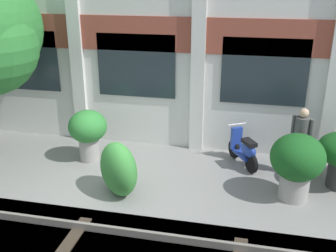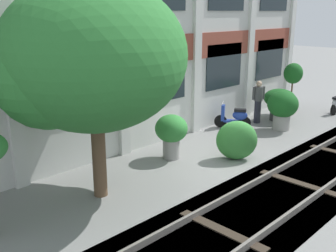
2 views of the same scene
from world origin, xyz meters
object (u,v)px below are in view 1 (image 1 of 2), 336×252
object	(u,v)px
scooter_second_parked	(244,150)
resident_by_doorway	(301,140)
topiary_hedge	(118,169)
potted_plant_ribbed_drum	(88,130)
potted_plant_stone_basin	(297,162)

from	to	relation	value
scooter_second_parked	resident_by_doorway	xyz separation A→B (m)	(1.28, -0.19, 0.47)
resident_by_doorway	topiary_hedge	world-z (taller)	resident_by_doorway
potted_plant_ribbed_drum	resident_by_doorway	bearing A→B (deg)	3.36
potted_plant_stone_basin	resident_by_doorway	distance (m)	1.17
potted_plant_ribbed_drum	resident_by_doorway	size ratio (longest dim) A/B	0.80
potted_plant_stone_basin	resident_by_doorway	size ratio (longest dim) A/B	0.88
potted_plant_stone_basin	topiary_hedge	xyz separation A→B (m)	(-3.74, -0.59, -0.28)
scooter_second_parked	potted_plant_ribbed_drum	bearing A→B (deg)	66.20
potted_plant_ribbed_drum	resident_by_doorway	xyz separation A→B (m)	(5.22, 0.31, 0.07)
potted_plant_ribbed_drum	potted_plant_stone_basin	bearing A→B (deg)	-9.62
potted_plant_ribbed_drum	topiary_hedge	xyz separation A→B (m)	(1.30, -1.45, -0.24)
resident_by_doorway	topiary_hedge	distance (m)	4.30
potted_plant_stone_basin	topiary_hedge	size ratio (longest dim) A/B	1.21
potted_plant_ribbed_drum	topiary_hedge	distance (m)	1.96
potted_plant_stone_basin	resident_by_doorway	bearing A→B (deg)	81.41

